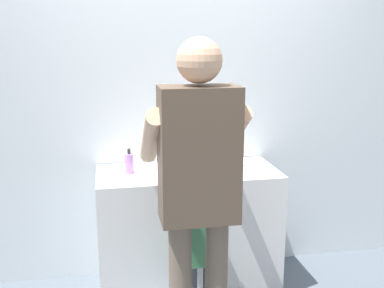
{
  "coord_description": "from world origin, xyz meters",
  "views": [
    {
      "loc": [
        -0.52,
        -2.58,
        1.72
      ],
      "look_at": [
        0.0,
        0.15,
        1.07
      ],
      "focal_mm": 42.83,
      "sensor_mm": 36.0,
      "label": 1
    }
  ],
  "objects_px": {
    "toothbrush_cup": "(235,160)",
    "adult_parent": "(198,174)",
    "soap_bottle": "(129,163)",
    "child_toddler": "(200,245)"
  },
  "relations": [
    {
      "from": "toothbrush_cup",
      "to": "adult_parent",
      "type": "height_order",
      "value": "adult_parent"
    },
    {
      "from": "toothbrush_cup",
      "to": "soap_bottle",
      "type": "xyz_separation_m",
      "value": [
        -0.71,
        -0.0,
        0.01
      ]
    },
    {
      "from": "soap_bottle",
      "to": "adult_parent",
      "type": "relative_size",
      "value": 0.1
    },
    {
      "from": "toothbrush_cup",
      "to": "child_toddler",
      "type": "relative_size",
      "value": 0.25
    },
    {
      "from": "toothbrush_cup",
      "to": "child_toddler",
      "type": "height_order",
      "value": "toothbrush_cup"
    },
    {
      "from": "child_toddler",
      "to": "adult_parent",
      "type": "bearing_deg",
      "value": -103.88
    },
    {
      "from": "toothbrush_cup",
      "to": "soap_bottle",
      "type": "distance_m",
      "value": 0.71
    },
    {
      "from": "soap_bottle",
      "to": "adult_parent",
      "type": "distance_m",
      "value": 0.78
    },
    {
      "from": "toothbrush_cup",
      "to": "adult_parent",
      "type": "distance_m",
      "value": 0.83
    },
    {
      "from": "toothbrush_cup",
      "to": "adult_parent",
      "type": "bearing_deg",
      "value": -119.39
    }
  ]
}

